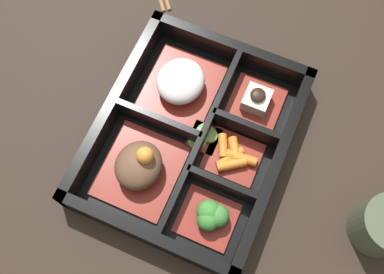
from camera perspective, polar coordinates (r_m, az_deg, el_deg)
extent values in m
plane|color=black|center=(0.62, 0.00, -0.79)|extent=(3.00, 3.00, 0.00)
cube|color=black|center=(0.62, 0.00, -0.64)|extent=(0.30, 0.24, 0.01)
cube|color=black|center=(0.60, 10.24, -4.14)|extent=(0.30, 0.01, 0.05)
cube|color=black|center=(0.63, -9.72, 3.91)|extent=(0.30, 0.01, 0.05)
cube|color=black|center=(0.57, -5.80, -12.37)|extent=(0.01, 0.24, 0.05)
cube|color=black|center=(0.66, 4.99, 10.67)|extent=(0.01, 0.24, 0.05)
cube|color=black|center=(0.60, 1.23, -0.51)|extent=(0.27, 0.01, 0.05)
cube|color=black|center=(0.58, 3.72, -6.22)|extent=(0.01, 0.09, 0.05)
cube|color=black|center=(0.61, 6.71, 0.92)|extent=(0.01, 0.09, 0.05)
cube|color=black|center=(0.61, -4.07, 1.63)|extent=(0.01, 0.12, 0.05)
cube|color=maroon|center=(0.60, -6.56, -4.23)|extent=(0.11, 0.10, 0.01)
ellipsoid|color=brown|center=(0.58, -6.80, -3.62)|extent=(0.07, 0.06, 0.04)
sphere|color=orange|center=(0.56, -6.00, -2.32)|extent=(0.02, 0.02, 0.02)
cube|color=maroon|center=(0.64, -1.42, 6.25)|extent=(0.11, 0.10, 0.01)
ellipsoid|color=silver|center=(0.63, -1.46, 7.10)|extent=(0.07, 0.07, 0.04)
cube|color=maroon|center=(0.59, 1.94, -10.25)|extent=(0.07, 0.07, 0.01)
sphere|color=#387A33|center=(0.57, 2.08, -10.47)|extent=(0.03, 0.03, 0.03)
sphere|color=#387A33|center=(0.57, 3.30, -9.99)|extent=(0.03, 0.03, 0.03)
sphere|color=#387A33|center=(0.57, 2.14, -9.50)|extent=(0.03, 0.03, 0.03)
cube|color=maroon|center=(0.61, 5.07, -2.88)|extent=(0.06, 0.07, 0.01)
cylinder|color=orange|center=(0.60, 5.41, -1.47)|extent=(0.03, 0.03, 0.01)
cylinder|color=orange|center=(0.59, 5.02, -3.49)|extent=(0.03, 0.04, 0.01)
cylinder|color=orange|center=(0.60, 4.86, -2.62)|extent=(0.04, 0.03, 0.01)
cylinder|color=orange|center=(0.60, 3.94, -1.13)|extent=(0.03, 0.02, 0.01)
cylinder|color=orange|center=(0.60, 6.19, -2.86)|extent=(0.02, 0.04, 0.01)
cube|color=maroon|center=(0.64, 8.04, 4.21)|extent=(0.08, 0.07, 0.01)
cube|color=beige|center=(0.63, 8.20, 4.72)|extent=(0.04, 0.04, 0.02)
ellipsoid|color=black|center=(0.61, 8.39, 5.31)|extent=(0.02, 0.02, 0.01)
cube|color=maroon|center=(0.61, 1.54, -0.15)|extent=(0.04, 0.04, 0.01)
cylinder|color=#75A84C|center=(0.61, 1.69, 0.54)|extent=(0.03, 0.03, 0.01)
cylinder|color=#75A84C|center=(0.61, 2.29, 0.17)|extent=(0.02, 0.02, 0.01)
cylinder|color=#75A84C|center=(0.61, 0.82, -0.16)|extent=(0.02, 0.02, 0.01)
cylinder|color=#424C38|center=(0.61, 23.21, -10.34)|extent=(0.07, 0.07, 0.07)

